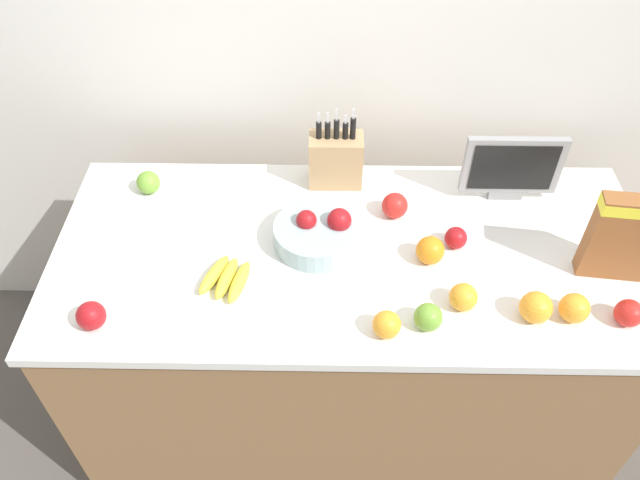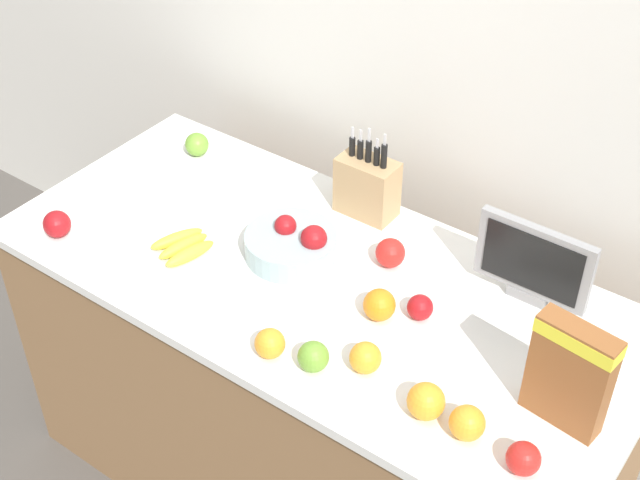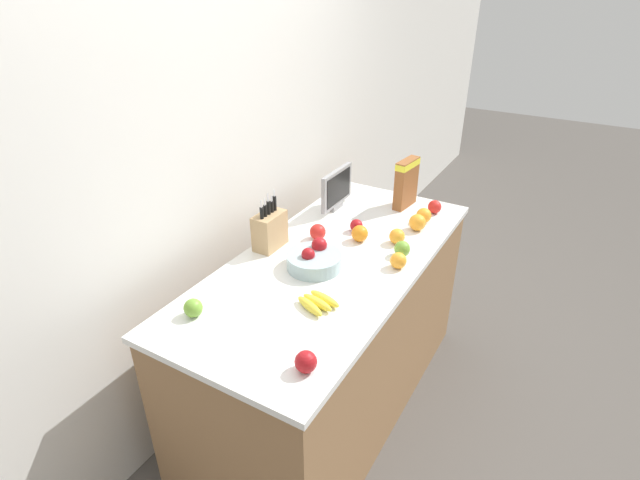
{
  "view_description": "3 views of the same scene",
  "coord_description": "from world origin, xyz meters",
  "px_view_note": "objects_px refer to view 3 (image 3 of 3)",
  "views": [
    {
      "loc": [
        -0.08,
        -1.29,
        2.29
      ],
      "look_at": [
        -0.1,
        -0.02,
        0.99
      ],
      "focal_mm": 35.0,
      "sensor_mm": 36.0,
      "label": 1
    },
    {
      "loc": [
        1.07,
        -1.47,
        2.5
      ],
      "look_at": [
        -0.03,
        0.05,
        1.01
      ],
      "focal_mm": 50.0,
      "sensor_mm": 36.0,
      "label": 2
    },
    {
      "loc": [
        -1.79,
        -0.98,
        2.15
      ],
      "look_at": [
        -0.08,
        0.02,
        1.06
      ],
      "focal_mm": 28.0,
      "sensor_mm": 36.0,
      "label": 3
    }
  ],
  "objects_px": {
    "orange_mid_left": "(360,233)",
    "apple_near_bananas": "(402,249)",
    "orange_front_center": "(398,261)",
    "banana_bunch": "(317,302)",
    "cereal_box": "(406,181)",
    "small_monitor": "(337,188)",
    "apple_rear": "(318,232)",
    "apple_by_knife_block": "(306,362)",
    "apple_front": "(356,226)",
    "orange_mid_right": "(397,236)",
    "apple_rightmost": "(435,207)",
    "knife_block": "(270,230)",
    "orange_by_cereal": "(417,222)",
    "fruit_bowl": "(314,259)",
    "apple_middle": "(193,308)",
    "orange_back_center": "(424,215)"
  },
  "relations": [
    {
      "from": "apple_by_knife_block",
      "to": "orange_by_cereal",
      "type": "height_order",
      "value": "orange_by_cereal"
    },
    {
      "from": "knife_block",
      "to": "banana_bunch",
      "type": "height_order",
      "value": "knife_block"
    },
    {
      "from": "orange_by_cereal",
      "to": "orange_mid_left",
      "type": "xyz_separation_m",
      "value": [
        -0.26,
        0.21,
        -0.0
      ]
    },
    {
      "from": "cereal_box",
      "to": "fruit_bowl",
      "type": "xyz_separation_m",
      "value": [
        -0.84,
        0.11,
        -0.11
      ]
    },
    {
      "from": "cereal_box",
      "to": "apple_by_knife_block",
      "type": "height_order",
      "value": "cereal_box"
    },
    {
      "from": "apple_rightmost",
      "to": "orange_mid_right",
      "type": "xyz_separation_m",
      "value": [
        -0.43,
        0.05,
        0.0
      ]
    },
    {
      "from": "small_monitor",
      "to": "orange_front_center",
      "type": "relative_size",
      "value": 4.05
    },
    {
      "from": "small_monitor",
      "to": "apple_by_knife_block",
      "type": "relative_size",
      "value": 3.92
    },
    {
      "from": "apple_rear",
      "to": "apple_near_bananas",
      "type": "bearing_deg",
      "value": -82.26
    },
    {
      "from": "apple_by_knife_block",
      "to": "apple_front",
      "type": "bearing_deg",
      "value": 17.19
    },
    {
      "from": "fruit_bowl",
      "to": "orange_by_cereal",
      "type": "height_order",
      "value": "fruit_bowl"
    },
    {
      "from": "apple_rear",
      "to": "apple_by_knife_block",
      "type": "bearing_deg",
      "value": -151.97
    },
    {
      "from": "cereal_box",
      "to": "apple_front",
      "type": "xyz_separation_m",
      "value": [
        -0.43,
        0.1,
        -0.12
      ]
    },
    {
      "from": "small_monitor",
      "to": "orange_front_center",
      "type": "distance_m",
      "value": 0.7
    },
    {
      "from": "orange_front_center",
      "to": "orange_mid_left",
      "type": "xyz_separation_m",
      "value": [
        0.14,
        0.27,
        0.0
      ]
    },
    {
      "from": "apple_near_bananas",
      "to": "apple_by_knife_block",
      "type": "bearing_deg",
      "value": -179.33
    },
    {
      "from": "apple_rightmost",
      "to": "orange_front_center",
      "type": "relative_size",
      "value": 0.99
    },
    {
      "from": "orange_mid_left",
      "to": "apple_near_bananas",
      "type": "bearing_deg",
      "value": -97.28
    },
    {
      "from": "apple_front",
      "to": "orange_mid_right",
      "type": "xyz_separation_m",
      "value": [
        -0.01,
        -0.23,
        0.01
      ]
    },
    {
      "from": "apple_rightmost",
      "to": "apple_front",
      "type": "bearing_deg",
      "value": 146.46
    },
    {
      "from": "knife_block",
      "to": "orange_by_cereal",
      "type": "xyz_separation_m",
      "value": [
        0.53,
        -0.56,
        -0.05
      ]
    },
    {
      "from": "fruit_bowl",
      "to": "banana_bunch",
      "type": "height_order",
      "value": "fruit_bowl"
    },
    {
      "from": "apple_middle",
      "to": "orange_back_center",
      "type": "distance_m",
      "value": 1.35
    },
    {
      "from": "apple_rear",
      "to": "orange_mid_right",
      "type": "distance_m",
      "value": 0.4
    },
    {
      "from": "cereal_box",
      "to": "apple_by_knife_block",
      "type": "relative_size",
      "value": 3.55
    },
    {
      "from": "fruit_bowl",
      "to": "apple_rightmost",
      "type": "relative_size",
      "value": 3.38
    },
    {
      "from": "banana_bunch",
      "to": "cereal_box",
      "type": "bearing_deg",
      "value": 3.1
    },
    {
      "from": "apple_rear",
      "to": "orange_by_cereal",
      "type": "distance_m",
      "value": 0.53
    },
    {
      "from": "apple_front",
      "to": "orange_back_center",
      "type": "height_order",
      "value": "orange_back_center"
    },
    {
      "from": "apple_rear",
      "to": "orange_mid_left",
      "type": "xyz_separation_m",
      "value": [
        0.09,
        -0.19,
        0.0
      ]
    },
    {
      "from": "apple_by_knife_block",
      "to": "orange_mid_left",
      "type": "height_order",
      "value": "orange_mid_left"
    },
    {
      "from": "small_monitor",
      "to": "orange_mid_right",
      "type": "distance_m",
      "value": 0.51
    },
    {
      "from": "apple_near_bananas",
      "to": "apple_middle",
      "type": "bearing_deg",
      "value": 147.96
    },
    {
      "from": "knife_block",
      "to": "apple_near_bananas",
      "type": "height_order",
      "value": "knife_block"
    },
    {
      "from": "banana_bunch",
      "to": "orange_mid_left",
      "type": "bearing_deg",
      "value": 9.41
    },
    {
      "from": "apple_rear",
      "to": "cereal_box",
      "type": "bearing_deg",
      "value": -20.98
    },
    {
      "from": "apple_near_bananas",
      "to": "orange_by_cereal",
      "type": "bearing_deg",
      "value": 6.43
    },
    {
      "from": "apple_middle",
      "to": "banana_bunch",
      "type": "bearing_deg",
      "value": -52.4
    },
    {
      "from": "orange_by_cereal",
      "to": "orange_back_center",
      "type": "bearing_deg",
      "value": 1.11
    },
    {
      "from": "apple_rear",
      "to": "orange_mid_left",
      "type": "bearing_deg",
      "value": -65.06
    },
    {
      "from": "apple_by_knife_block",
      "to": "orange_front_center",
      "type": "relative_size",
      "value": 1.03
    },
    {
      "from": "cereal_box",
      "to": "orange_front_center",
      "type": "relative_size",
      "value": 3.67
    },
    {
      "from": "small_monitor",
      "to": "fruit_bowl",
      "type": "xyz_separation_m",
      "value": [
        -0.61,
        -0.21,
        -0.09
      ]
    },
    {
      "from": "banana_bunch",
      "to": "apple_near_bananas",
      "type": "bearing_deg",
      "value": -14.55
    },
    {
      "from": "banana_bunch",
      "to": "apple_rightmost",
      "type": "xyz_separation_m",
      "value": [
        1.09,
        -0.12,
        0.02
      ]
    },
    {
      "from": "apple_by_knife_block",
      "to": "orange_front_center",
      "type": "distance_m",
      "value": 0.78
    },
    {
      "from": "orange_mid_right",
      "to": "small_monitor",
      "type": "bearing_deg",
      "value": 65.83
    },
    {
      "from": "orange_back_center",
      "to": "orange_mid_left",
      "type": "xyz_separation_m",
      "value": [
        -0.36,
        0.21,
        0.0
      ]
    },
    {
      "from": "fruit_bowl",
      "to": "apple_middle",
      "type": "xyz_separation_m",
      "value": [
        -0.56,
        0.23,
        -0.0
      ]
    },
    {
      "from": "orange_front_center",
      "to": "orange_mid_right",
      "type": "relative_size",
      "value": 0.97
    }
  ]
}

